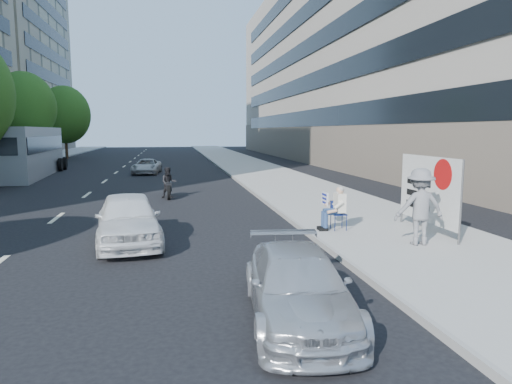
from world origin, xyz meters
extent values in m
plane|color=black|center=(0.00, 0.00, 0.00)|extent=(160.00, 160.00, 0.00)
cube|color=#AEAAA2|center=(4.00, 20.00, 0.07)|extent=(5.00, 120.00, 0.15)
cube|color=#A1988B|center=(17.00, 32.00, 10.00)|extent=(14.00, 70.00, 20.00)
cylinder|color=#382616|center=(-13.70, 30.00, 1.49)|extent=(0.30, 0.30, 2.97)
ellipsoid|color=#224813|center=(-13.70, 30.00, 4.89)|extent=(4.80, 4.80, 5.52)
cylinder|color=#382616|center=(-13.70, 44.00, 1.31)|extent=(0.30, 0.30, 2.62)
ellipsoid|color=#224813|center=(-13.70, 44.00, 4.79)|extent=(5.40, 5.40, 6.21)
cylinder|color=navy|center=(2.22, 3.55, 0.38)|extent=(0.02, 0.02, 0.45)
cylinder|color=navy|center=(2.58, 3.55, 0.38)|extent=(0.02, 0.02, 0.45)
cylinder|color=navy|center=(2.22, 3.91, 0.38)|extent=(0.02, 0.02, 0.45)
cylinder|color=navy|center=(2.58, 3.91, 0.38)|extent=(0.02, 0.02, 0.45)
cube|color=navy|center=(2.40, 3.73, 0.61)|extent=(0.40, 0.40, 0.03)
cube|color=navy|center=(2.40, 3.92, 0.80)|extent=(0.40, 0.02, 0.40)
cylinder|color=navy|center=(2.18, 3.63, 0.70)|extent=(0.44, 0.17, 0.17)
cylinder|color=navy|center=(1.96, 3.63, 0.47)|extent=(0.14, 0.14, 0.46)
cube|color=black|center=(1.90, 3.63, 0.20)|extent=(0.26, 0.11, 0.10)
cylinder|color=navy|center=(2.18, 3.83, 0.70)|extent=(0.44, 0.17, 0.17)
cylinder|color=navy|center=(1.96, 3.83, 0.47)|extent=(0.14, 0.14, 0.46)
cube|color=black|center=(1.90, 3.83, 0.20)|extent=(0.26, 0.11, 0.10)
cube|color=beige|center=(2.42, 3.73, 0.96)|extent=(0.26, 0.42, 0.56)
sphere|color=tan|center=(2.42, 3.73, 1.33)|extent=(0.23, 0.23, 0.23)
ellipsoid|color=gray|center=(2.44, 3.73, 1.36)|extent=(0.22, 0.24, 0.19)
ellipsoid|color=gray|center=(2.34, 3.73, 1.26)|extent=(0.10, 0.14, 0.13)
cylinder|color=beige|center=(2.30, 3.49, 0.93)|extent=(0.30, 0.10, 0.25)
cylinder|color=tan|center=(2.10, 3.49, 0.75)|extent=(0.29, 0.09, 0.14)
cylinder|color=beige|center=(2.35, 3.99, 0.98)|extent=(0.26, 0.20, 0.32)
cylinder|color=tan|center=(2.22, 4.13, 0.88)|extent=(0.30, 0.21, 0.18)
cube|color=white|center=(2.15, 4.28, 1.01)|extent=(0.03, 0.55, 0.40)
imported|color=slate|center=(3.79, 1.66, 1.14)|extent=(1.34, 0.86, 1.98)
cylinder|color=#4C4C4C|center=(4.80, 1.43, 1.25)|extent=(0.06, 0.06, 2.20)
cylinder|color=#4C4C4C|center=(4.80, 4.43, 1.25)|extent=(0.06, 0.06, 2.20)
cube|color=silver|center=(4.78, 2.93, 1.40)|extent=(0.04, 3.00, 1.90)
cylinder|color=#A50C0C|center=(4.75, 2.23, 1.90)|extent=(0.01, 0.84, 0.84)
cube|color=black|center=(4.75, 3.43, 1.55)|extent=(0.01, 1.30, 0.18)
cube|color=black|center=(4.75, 3.43, 1.20)|extent=(0.01, 1.30, 0.18)
cube|color=black|center=(4.75, 3.43, 0.85)|extent=(0.01, 1.30, 0.18)
imported|color=#B3B6BB|center=(-0.47, -2.00, 0.56)|extent=(2.01, 4.04, 1.13)
imported|color=white|center=(-3.65, 3.72, 0.70)|extent=(2.12, 4.26, 1.39)
imported|color=#BABABA|center=(-4.20, 24.65, 0.53)|extent=(2.14, 3.98, 1.06)
cylinder|color=black|center=(-2.60, 11.67, 0.32)|extent=(0.13, 0.64, 0.64)
cylinder|color=black|center=(-2.60, 13.07, 0.32)|extent=(0.13, 0.64, 0.64)
cube|color=black|center=(-2.60, 12.37, 0.55)|extent=(0.28, 1.21, 0.35)
imported|color=black|center=(-2.60, 12.27, 0.71)|extent=(0.70, 0.55, 1.42)
cube|color=gray|center=(-12.01, 24.35, 1.65)|extent=(3.26, 12.13, 3.30)
cube|color=black|center=(-13.28, 24.35, 2.20)|extent=(0.79, 11.48, 1.00)
cube|color=black|center=(-10.74, 24.35, 2.20)|extent=(0.79, 11.48, 1.00)
cylinder|color=black|center=(-10.76, 19.85, 0.50)|extent=(0.31, 1.01, 1.00)
cylinder|color=black|center=(-10.76, 21.85, 0.50)|extent=(0.31, 1.01, 1.00)
cylinder|color=black|center=(-13.26, 27.85, 0.50)|extent=(0.31, 1.01, 1.00)
cylinder|color=black|center=(-10.76, 27.85, 0.50)|extent=(0.31, 1.01, 1.00)
cylinder|color=black|center=(-13.26, 29.35, 0.50)|extent=(0.31, 1.01, 1.00)
cylinder|color=black|center=(-10.76, 29.35, 0.50)|extent=(0.31, 1.01, 1.00)
camera|label=1|loc=(-2.44, -8.90, 3.07)|focal=32.00mm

